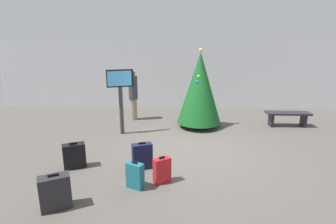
# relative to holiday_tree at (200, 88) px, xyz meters

# --- Properties ---
(ground_plane) EXTENTS (16.00, 16.00, 0.00)m
(ground_plane) POSITION_rel_holiday_tree_xyz_m (-0.37, -1.96, -1.29)
(ground_plane) COLOR #514C47
(back_wall) EXTENTS (16.00, 0.20, 2.83)m
(back_wall) POSITION_rel_holiday_tree_xyz_m (-0.37, 2.75, 0.12)
(back_wall) COLOR silver
(back_wall) RESTS_ON ground_plane
(holiday_tree) EXTENTS (1.43, 1.43, 2.55)m
(holiday_tree) POSITION_rel_holiday_tree_xyz_m (0.00, 0.00, 0.00)
(holiday_tree) COLOR #4C3319
(holiday_tree) RESTS_ON ground_plane
(flight_info_kiosk) EXTENTS (0.75, 0.37, 1.96)m
(flight_info_kiosk) POSITION_rel_holiday_tree_xyz_m (-2.40, -0.80, 0.05)
(flight_info_kiosk) COLOR #333338
(flight_info_kiosk) RESTS_ON ground_plane
(waiting_bench) EXTENTS (1.42, 0.44, 0.48)m
(waiting_bench) POSITION_rel_holiday_tree_xyz_m (2.96, 0.16, -0.94)
(waiting_bench) COLOR black
(waiting_bench) RESTS_ON ground_plane
(traveller_0) EXTENTS (0.34, 0.34, 1.77)m
(traveller_0) POSITION_rel_holiday_tree_xyz_m (-2.29, 0.73, -0.36)
(traveller_0) COLOR gray
(traveller_0) RESTS_ON ground_plane
(suitcase_0) EXTENTS (0.48, 0.33, 0.62)m
(suitcase_0) POSITION_rel_holiday_tree_xyz_m (-1.46, -3.06, -1.01)
(suitcase_0) COLOR #141938
(suitcase_0) RESTS_ON ground_plane
(suitcase_1) EXTENTS (0.37, 0.32, 0.56)m
(suitcase_1) POSITION_rel_holiday_tree_xyz_m (-0.99, -3.65, -1.04)
(suitcase_1) COLOR #B2191E
(suitcase_1) RESTS_ON ground_plane
(suitcase_2) EXTENTS (0.55, 0.45, 0.63)m
(suitcase_2) POSITION_rel_holiday_tree_xyz_m (-2.72, -4.58, -1.00)
(suitcase_2) COLOR #232326
(suitcase_2) RESTS_ON ground_plane
(suitcase_3) EXTENTS (0.53, 0.42, 0.60)m
(suitcase_3) POSITION_rel_holiday_tree_xyz_m (-2.98, -3.09, -1.02)
(suitcase_3) COLOR black
(suitcase_3) RESTS_ON ground_plane
(suitcase_4) EXTENTS (0.37, 0.29, 0.55)m
(suitcase_4) POSITION_rel_holiday_tree_xyz_m (-1.49, -3.88, -1.04)
(suitcase_4) COLOR #19606B
(suitcase_4) RESTS_ON ground_plane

